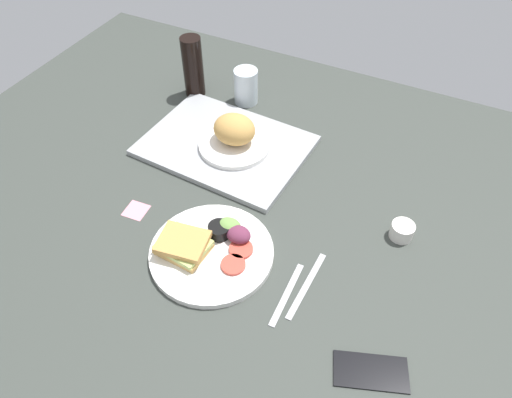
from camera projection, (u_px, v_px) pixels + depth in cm
name	position (u px, v px, depth cm)	size (l,w,h in cm)	color
ground_plane	(244.00, 219.00, 121.24)	(190.00, 150.00, 3.00)	#383D38
serving_tray	(225.00, 145.00, 137.11)	(45.00, 33.00, 1.60)	#9EA0A3
bread_plate_near	(234.00, 135.00, 133.25)	(20.23, 20.23, 9.53)	white
plate_with_salad	(210.00, 248.00, 110.96)	(28.90, 28.90, 5.40)	white
drinking_glass	(246.00, 86.00, 148.96)	(7.43, 7.43, 11.17)	silver
soda_bottle	(193.00, 67.00, 149.00)	(6.40, 6.40, 19.42)	black
espresso_cup	(402.00, 231.00, 114.11)	(5.60, 5.60, 4.00)	silver
fork	(287.00, 294.00, 104.30)	(17.00, 1.40, 0.50)	#B7B7BC
knife	(307.00, 285.00, 105.83)	(19.00, 1.40, 0.50)	#B7B7BC
cell_phone	(371.00, 371.00, 92.39)	(14.40, 7.20, 0.80)	black
sticky_note	(136.00, 210.00, 121.14)	(5.60, 5.60, 0.12)	pink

